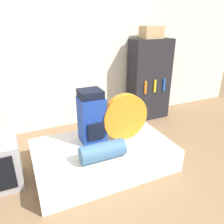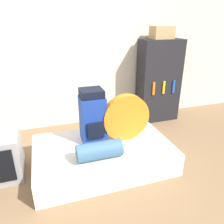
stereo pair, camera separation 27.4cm
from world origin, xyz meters
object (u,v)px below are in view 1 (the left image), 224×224
Objects in this scene: backpack at (92,117)px; sleeping_roll at (103,151)px; bookshelf at (149,80)px; cardboard_box at (152,32)px; tent_bag at (125,117)px.

backpack is 0.52m from sleeping_roll.
bookshelf is at bearing 32.22° from backpack.
cardboard_box is at bearing 42.91° from sleeping_roll.
backpack reaches higher than tent_bag.
tent_bag is at bearing -15.26° from backpack.
bookshelf is (1.07, 1.06, 0.13)m from tent_bag.
cardboard_box reaches higher than tent_bag.
bookshelf reaches higher than tent_bag.
sleeping_roll is 1.44× the size of cardboard_box.
tent_bag is 1.19× the size of sleeping_roll.
tent_bag is 1.71× the size of cardboard_box.
bookshelf is (1.53, 1.40, 0.34)m from sleeping_roll.
backpack is at bearing 164.74° from tent_bag.
sleeping_roll is at bearing -143.69° from tent_bag.
bookshelf is at bearing 44.69° from tent_bag.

